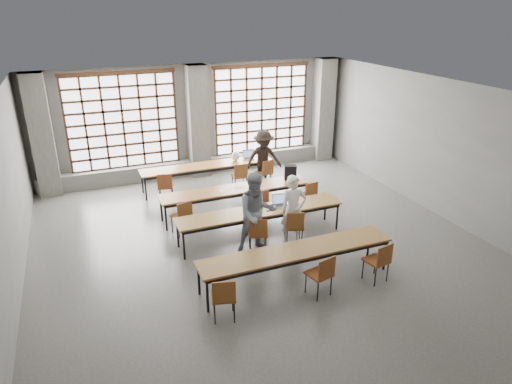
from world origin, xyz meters
The scene contains 40 objects.
floor centered at (0.00, 0.00, 0.00)m, with size 11.00×11.00×0.00m, color #4F4F4C.
ceiling centered at (0.00, 0.00, 3.50)m, with size 11.00×11.00×0.00m, color silver.
wall_back centered at (0.00, 5.50, 1.75)m, with size 10.00×10.00×0.00m, color #5A5A58.
wall_front centered at (0.00, -5.50, 1.75)m, with size 10.00×10.00×0.00m, color #5A5A58.
wall_left centered at (-5.00, 0.00, 1.75)m, with size 11.00×11.00×0.00m, color #5A5A58.
wall_right centered at (5.00, 0.00, 1.75)m, with size 11.00×11.00×0.00m, color #5A5A58.
column_left centered at (-4.50, 5.22, 1.75)m, with size 0.60×0.55×3.50m, color #575755.
column_mid centered at (0.00, 5.22, 1.75)m, with size 0.60×0.55×3.50m, color #575755.
column_right centered at (4.50, 5.22, 1.75)m, with size 0.60×0.55×3.50m, color #575755.
window_left centered at (-2.25, 5.42, 1.90)m, with size 3.32×0.12×3.00m.
window_right centered at (2.25, 5.42, 1.90)m, with size 3.32×0.12×3.00m.
sill_ledge centered at (0.00, 5.30, 0.25)m, with size 9.80×0.35×0.50m, color #575755.
desk_row_a centered at (-0.08, 4.00, 0.66)m, with size 4.00×0.70×0.73m.
desk_row_b centered at (0.06, 1.91, 0.66)m, with size 4.00×0.70×0.73m.
desk_row_c centered at (0.14, 0.42, 0.66)m, with size 4.00×0.70×0.73m.
desk_row_d centered at (0.09, -1.56, 0.66)m, with size 4.00×0.70×0.73m.
chair_back_left centered at (-1.50, 3.37, 0.54)m, with size 0.51×0.52×0.88m.
chair_back_mid centered at (0.71, 3.37, 0.54)m, with size 0.45×0.45×0.88m.
chair_back_right centered at (1.54, 3.37, 0.54)m, with size 0.51×0.51×0.88m.
chair_mid_left centered at (-1.51, 1.29, 0.54)m, with size 0.53×0.53×0.88m.
chair_mid_centre centered at (0.47, 1.28, 0.54)m, with size 0.46×0.46×0.88m.
chair_mid_right centered at (1.88, 1.28, 0.54)m, with size 0.49×0.49×0.88m.
chair_front_left centered at (-0.18, -0.21, 0.54)m, with size 0.53×0.53×0.88m.
chair_front_right centered at (0.72, -0.21, 0.54)m, with size 0.53×0.53×0.88m.
chair_near_left centered at (-1.63, -2.18, 0.54)m, with size 0.51×0.51×0.88m.
chair_near_mid centered at (0.31, -2.18, 0.54)m, with size 0.51×0.51×0.88m.
chair_near_right centered at (1.61, -2.18, 0.54)m, with size 0.49×0.49×0.88m.
student_male centered at (0.74, -0.08, 0.83)m, with size 0.61×0.40×1.66m, color white.
student_female centered at (-0.16, -0.08, 0.93)m, with size 0.90×0.70×1.85m, color #172545.
student_back centered at (1.52, 3.50, 0.87)m, with size 1.12×0.65×1.74m, color black.
laptop_front centered at (0.70, 0.53, 0.79)m, with size 0.40×0.35×0.26m.
laptop_back centered at (1.28, 4.11, 0.79)m, with size 0.41×0.37×0.26m.
mouse centered at (1.09, 0.40, 0.75)m, with size 0.10×0.06×0.04m, color white.
green_box centered at (0.09, 0.50, 0.78)m, with size 0.25×0.09×0.09m, color green.
phone centered at (0.32, 0.32, 0.74)m, with size 0.13×0.06×0.01m, color black.
paper_sheet_b centered at (-0.24, 1.86, 0.73)m, with size 0.30×0.21×0.00m, color white.
paper_sheet_c centered at (0.16, 1.91, 0.73)m, with size 0.30×0.21×0.00m, color silver.
backpack centered at (1.66, 1.96, 0.93)m, with size 0.32×0.20×0.40m, color black.
plastic_bag centered at (0.82, 4.05, 0.87)m, with size 0.26×0.21×0.29m, color white.
red_pouch centered at (-1.61, -2.11, 0.50)m, with size 0.20×0.08×0.06m, color #A91424.
Camera 1 is at (-3.58, -8.49, 5.19)m, focal length 32.00 mm.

